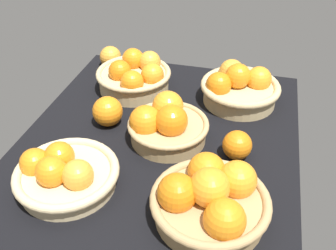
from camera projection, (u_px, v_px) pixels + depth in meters
market_tray at (160, 142)px, 103.35cm from camera, size 84.00×72.00×3.00cm
basket_near_right at (64, 173)px, 86.01cm from camera, size 23.72×23.72×9.77cm
basket_center at (166, 124)px, 99.54cm from camera, size 21.17×21.17×11.49cm
basket_far_left at (239, 87)px, 114.32cm from camera, size 23.56×23.56×12.19cm
basket_near_left at (135, 76)px, 119.60cm from camera, size 23.33×23.33×11.39cm
basket_far_right at (210, 199)px, 78.40cm from camera, size 24.84×24.84×12.30cm
loose_orange_front_gap at (111, 57)px, 132.84cm from camera, size 7.42×7.42×7.42cm
loose_orange_back_gap at (108, 111)px, 105.04cm from camera, size 8.33×8.33×8.33cm
loose_orange_side_gap at (237, 145)px, 94.10cm from camera, size 7.31×7.31×7.31cm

